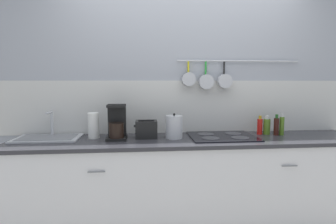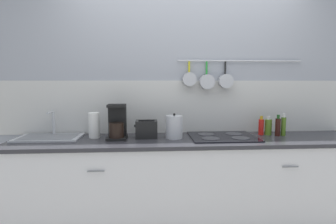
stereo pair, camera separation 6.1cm
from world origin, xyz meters
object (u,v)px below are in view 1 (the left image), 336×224
Objects in this scene: paper_towel_roll at (94,126)px; bottle_dish_soap at (276,126)px; toaster at (146,129)px; bottle_cooking_wine at (282,125)px; coffee_maker at (117,125)px; kettle at (174,127)px; bottle_olive_oil at (260,126)px; bottle_hot_sauce at (267,126)px.

bottle_dish_soap is (1.80, -0.03, -0.03)m from paper_towel_roll.
toaster is 0.98× the size of bottle_cooking_wine.
toaster is at bearing 5.35° from coffee_maker.
kettle is at bearing -5.51° from paper_towel_roll.
paper_towel_roll is 1.08× the size of bottle_cooking_wine.
coffee_maker is at bearing -174.65° from toaster.
kettle reaches higher than bottle_olive_oil.
bottle_olive_oil is 0.85× the size of bottle_cooking_wine.
paper_towel_roll reaches higher than toaster.
bottle_dish_soap is at bearing 2.42° from kettle.
bottle_cooking_wine is at bearing 1.20° from coffee_maker.
bottle_dish_soap is at bearing -0.94° from paper_towel_roll.
coffee_maker is 1.71× the size of bottle_hot_sauce.
paper_towel_roll is 1.01× the size of kettle.
toaster is at bearing -179.64° from bottle_cooking_wine.
bottle_cooking_wine is at bearing 5.39° from bottle_dish_soap.
bottle_olive_oil is at bearing 156.93° from bottle_dish_soap.
coffee_maker is at bearing -176.73° from bottle_hot_sauce.
kettle is (0.26, -0.04, 0.02)m from toaster.
bottle_olive_oil and bottle_hot_sauce have the same top height.
bottle_cooking_wine is (1.36, 0.01, 0.02)m from toaster.
bottle_olive_oil reaches higher than toaster.
bottle_cooking_wine is at bearing -15.25° from bottle_olive_oil.
bottle_olive_oil is 0.07m from bottle_hot_sauce.
bottle_dish_soap reaches higher than toaster.
coffee_maker is at bearing -14.54° from paper_towel_roll.
bottle_olive_oil is at bearing 1.10° from paper_towel_roll.
paper_towel_roll is 1.86m from bottle_cooking_wine.
coffee_maker is 1.54× the size of bottle_dish_soap.
toaster is at bearing -177.20° from bottle_hot_sauce.
kettle is 0.90m from bottle_olive_oil.
bottle_olive_oil is 0.16m from bottle_dish_soap.
bottle_dish_soap is (0.14, -0.06, 0.01)m from bottle_olive_oil.
coffee_maker reaches higher than kettle.
toaster is 0.27m from kettle.
kettle is at bearing -174.03° from bottle_hot_sauce.
kettle is (0.76, -0.07, -0.01)m from paper_towel_roll.
bottle_cooking_wine is (0.13, -0.05, 0.01)m from bottle_hot_sauce.
paper_towel_roll reaches higher than bottle_hot_sauce.
bottle_cooking_wine is (1.64, 0.03, -0.03)m from coffee_maker.
paper_towel_roll is 0.50m from toaster.
bottle_dish_soap is 0.94× the size of bottle_cooking_wine.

